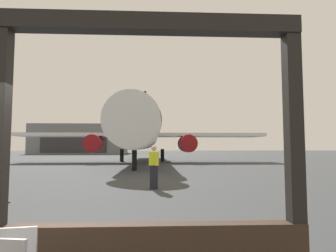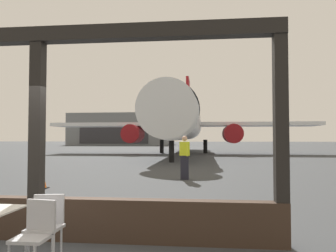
% 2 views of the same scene
% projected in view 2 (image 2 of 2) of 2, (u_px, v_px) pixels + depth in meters
% --- Properties ---
extents(ground_plane, '(220.00, 220.00, 0.00)m').
position_uv_depth(ground_plane, '(183.00, 150.00, 45.07)').
color(ground_plane, '#383A3D').
extents(window_frame, '(8.02, 0.24, 3.48)m').
position_uv_depth(window_frame, '(37.00, 164.00, 5.36)').
color(window_frame, '#38281E').
rests_on(window_frame, ground).
extents(cafe_chair_window_left, '(0.44, 0.44, 0.88)m').
position_uv_depth(cafe_chair_window_left, '(36.00, 230.00, 3.98)').
color(cafe_chair_window_left, '#B2B2B7').
rests_on(cafe_chair_window_left, ground).
extents(cafe_chair_window_right, '(0.44, 0.44, 0.89)m').
position_uv_depth(cafe_chair_window_right, '(46.00, 222.00, 4.30)').
color(cafe_chair_window_right, '#B2B2B7').
rests_on(cafe_chair_window_right, ground).
extents(airplane, '(27.80, 30.89, 10.31)m').
position_uv_depth(airplane, '(182.00, 121.00, 33.92)').
color(airplane, silver).
rests_on(airplane, ground).
extents(ground_crew_worker, '(0.40, 0.51, 1.74)m').
position_uv_depth(ground_crew_worker, '(185.00, 157.00, 13.01)').
color(ground_crew_worker, black).
rests_on(ground_crew_worker, ground).
extents(traffic_cone, '(0.36, 0.36, 0.66)m').
position_uv_depth(traffic_cone, '(42.00, 179.00, 10.66)').
color(traffic_cone, orange).
rests_on(traffic_cone, ground).
extents(distant_hangar, '(22.89, 17.76, 7.52)m').
position_uv_depth(distant_hangar, '(123.00, 130.00, 83.06)').
color(distant_hangar, slate).
rests_on(distant_hangar, ground).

